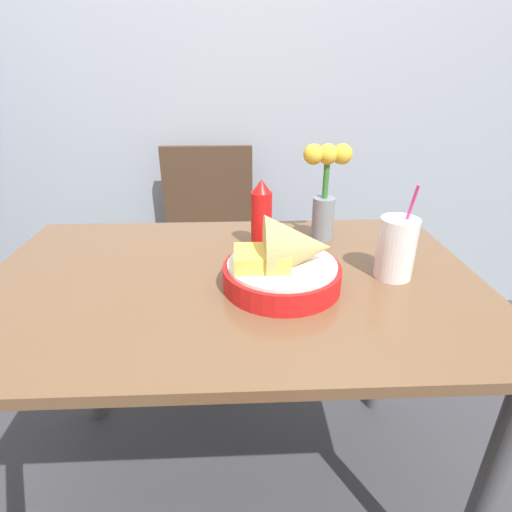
{
  "coord_description": "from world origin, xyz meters",
  "views": [
    {
      "loc": [
        0.02,
        -0.84,
        1.21
      ],
      "look_at": [
        0.06,
        -0.01,
        0.82
      ],
      "focal_mm": 28.0,
      "sensor_mm": 36.0,
      "label": 1
    }
  ],
  "objects_px": {
    "ketchup_bottle": "(261,216)",
    "flower_vase": "(325,187)",
    "chair_far_window": "(209,234)",
    "drink_cup": "(396,250)",
    "food_basket": "(287,263)"
  },
  "relations": [
    {
      "from": "chair_far_window",
      "to": "food_basket",
      "type": "distance_m",
      "value": 0.96
    },
    {
      "from": "flower_vase",
      "to": "food_basket",
      "type": "bearing_deg",
      "value": -116.08
    },
    {
      "from": "food_basket",
      "to": "ketchup_bottle",
      "type": "bearing_deg",
      "value": 101.9
    },
    {
      "from": "ketchup_bottle",
      "to": "flower_vase",
      "type": "distance_m",
      "value": 0.2
    },
    {
      "from": "ketchup_bottle",
      "to": "drink_cup",
      "type": "relative_size",
      "value": 0.83
    },
    {
      "from": "chair_far_window",
      "to": "ketchup_bottle",
      "type": "distance_m",
      "value": 0.77
    },
    {
      "from": "drink_cup",
      "to": "flower_vase",
      "type": "bearing_deg",
      "value": 117.03
    },
    {
      "from": "chair_far_window",
      "to": "drink_cup",
      "type": "bearing_deg",
      "value": -59.36
    },
    {
      "from": "chair_far_window",
      "to": "ketchup_bottle",
      "type": "xyz_separation_m",
      "value": [
        0.2,
        -0.67,
        0.32
      ]
    },
    {
      "from": "food_basket",
      "to": "flower_vase",
      "type": "height_order",
      "value": "flower_vase"
    },
    {
      "from": "chair_far_window",
      "to": "flower_vase",
      "type": "height_order",
      "value": "flower_vase"
    },
    {
      "from": "food_basket",
      "to": "drink_cup",
      "type": "bearing_deg",
      "value": 7.91
    },
    {
      "from": "ketchup_bottle",
      "to": "flower_vase",
      "type": "height_order",
      "value": "flower_vase"
    },
    {
      "from": "chair_far_window",
      "to": "drink_cup",
      "type": "xyz_separation_m",
      "value": [
        0.5,
        -0.85,
        0.3
      ]
    },
    {
      "from": "food_basket",
      "to": "flower_vase",
      "type": "relative_size",
      "value": 0.99
    }
  ]
}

